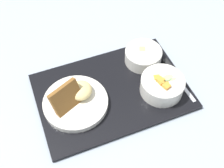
{
  "coord_description": "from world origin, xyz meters",
  "views": [
    {
      "loc": [
        0.14,
        0.47,
        0.69
      ],
      "look_at": [
        0.0,
        0.0,
        0.04
      ],
      "focal_mm": 45.0,
      "sensor_mm": 36.0,
      "label": 1
    }
  ],
  "objects_px": {
    "plate_main": "(75,100)",
    "knife": "(172,71)",
    "bowl_salad": "(162,84)",
    "spoon": "(166,76)",
    "bowl_soup": "(143,55)"
  },
  "relations": [
    {
      "from": "bowl_soup",
      "to": "plate_main",
      "type": "bearing_deg",
      "value": 23.26
    },
    {
      "from": "knife",
      "to": "bowl_soup",
      "type": "bearing_deg",
      "value": -143.92
    },
    {
      "from": "bowl_salad",
      "to": "plate_main",
      "type": "height_order",
      "value": "plate_main"
    },
    {
      "from": "knife",
      "to": "spoon",
      "type": "xyz_separation_m",
      "value": [
        0.03,
        0.01,
        -0.0
      ]
    },
    {
      "from": "plate_main",
      "to": "knife",
      "type": "xyz_separation_m",
      "value": [
        -0.31,
        -0.03,
        -0.01
      ]
    },
    {
      "from": "bowl_salad",
      "to": "knife",
      "type": "bearing_deg",
      "value": -137.39
    },
    {
      "from": "bowl_salad",
      "to": "knife",
      "type": "height_order",
      "value": "bowl_salad"
    },
    {
      "from": "spoon",
      "to": "knife",
      "type": "bearing_deg",
      "value": 105.74
    },
    {
      "from": "plate_main",
      "to": "knife",
      "type": "relative_size",
      "value": 1.09
    },
    {
      "from": "bowl_salad",
      "to": "spoon",
      "type": "height_order",
      "value": "bowl_salad"
    },
    {
      "from": "plate_main",
      "to": "spoon",
      "type": "distance_m",
      "value": 0.29
    },
    {
      "from": "bowl_soup",
      "to": "spoon",
      "type": "xyz_separation_m",
      "value": [
        -0.05,
        0.08,
        -0.02
      ]
    },
    {
      "from": "bowl_soup",
      "to": "spoon",
      "type": "height_order",
      "value": "bowl_soup"
    },
    {
      "from": "plate_main",
      "to": "spoon",
      "type": "height_order",
      "value": "plate_main"
    },
    {
      "from": "bowl_salad",
      "to": "knife",
      "type": "relative_size",
      "value": 0.74
    }
  ]
}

